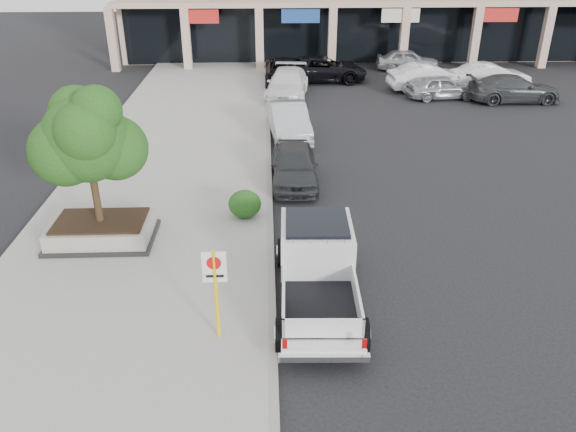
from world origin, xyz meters
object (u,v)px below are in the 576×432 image
at_px(curb_car_b, 289,121).
at_px(lot_car_c, 514,89).
at_px(no_parking_sign, 215,283).
at_px(lot_car_b, 429,77).
at_px(lot_car_a, 442,87).
at_px(curb_car_a, 294,165).
at_px(planter_tree, 93,138).
at_px(planter, 102,230).
at_px(curb_car_d, 285,72).
at_px(lot_car_d, 322,69).
at_px(curb_car_c, 287,84).
at_px(lot_car_e, 407,60).
at_px(lot_car_f, 490,77).
at_px(pickup_truck, 318,271).

xyz_separation_m(curb_car_b, lot_car_c, (12.99, 5.66, -0.03)).
relative_size(no_parking_sign, lot_car_b, 0.47).
bearing_deg(lot_car_a, curb_car_a, 137.34).
relative_size(planter_tree, lot_car_a, 0.99).
relative_size(planter, curb_car_d, 0.59).
distance_m(planter_tree, lot_car_a, 22.38).
distance_m(curb_car_b, lot_car_d, 11.22).
distance_m(curb_car_d, lot_car_c, 13.67).
height_order(planter, curb_car_a, curb_car_a).
xyz_separation_m(curb_car_c, lot_car_d, (2.38, 3.94, 0.00)).
distance_m(lot_car_a, lot_car_d, 7.90).
height_order(planter, curb_car_b, curb_car_b).
bearing_deg(planter_tree, curb_car_b, 58.38).
xyz_separation_m(lot_car_c, lot_car_e, (-4.18, 8.18, -0.02)).
relative_size(lot_car_b, lot_car_f, 1.03).
relative_size(pickup_truck, lot_car_c, 1.12).
distance_m(lot_car_c, lot_car_f, 2.88).
distance_m(lot_car_b, lot_car_d, 6.76).
height_order(curb_car_d, lot_car_e, curb_car_d).
xyz_separation_m(curb_car_b, lot_car_d, (2.57, 10.92, 0.02)).
distance_m(curb_car_a, lot_car_d, 16.53).
distance_m(curb_car_a, lot_car_c, 17.07).
relative_size(curb_car_d, lot_car_e, 1.26).
bearing_deg(lot_car_c, planter_tree, 129.01).
xyz_separation_m(curb_car_c, lot_car_c, (12.80, -1.32, -0.05)).
bearing_deg(lot_car_c, curb_car_b, 113.44).
bearing_deg(lot_car_b, curb_car_b, 128.38).
relative_size(planter_tree, curb_car_a, 0.93).
relative_size(curb_car_a, lot_car_e, 1.00).
distance_m(no_parking_sign, lot_car_d, 26.14).
relative_size(curb_car_b, lot_car_d, 0.82).
height_order(curb_car_d, lot_car_c, curb_car_d).
xyz_separation_m(curb_car_c, lot_car_b, (8.63, 1.38, 0.00)).
bearing_deg(lot_car_b, pickup_truck, 153.20).
relative_size(curb_car_d, lot_car_f, 1.15).
bearing_deg(lot_car_b, lot_car_a, -177.11).
xyz_separation_m(no_parking_sign, curb_car_c, (2.44, 21.74, -0.84)).
relative_size(planter, lot_car_b, 0.66).
height_order(no_parking_sign, lot_car_e, no_parking_sign).
bearing_deg(curb_car_c, lot_car_a, 3.97).
bearing_deg(curb_car_a, curb_car_c, 89.94).
relative_size(curb_car_c, lot_car_b, 1.13).
bearing_deg(lot_car_d, planter, 157.09).
distance_m(planter_tree, no_parking_sign, 6.48).
bearing_deg(lot_car_b, planter_tree, 135.64).
xyz_separation_m(planter, curb_car_b, (6.17, 9.96, 0.30)).
bearing_deg(curb_car_a, pickup_truck, -87.43).
relative_size(lot_car_b, lot_car_d, 0.84).
bearing_deg(no_parking_sign, curb_car_a, 76.54).
bearing_deg(lot_car_a, curb_car_b, 120.22).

